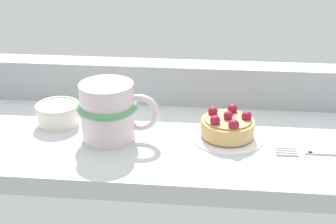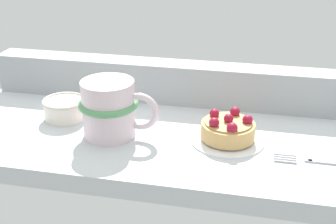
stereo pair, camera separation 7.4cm
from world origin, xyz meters
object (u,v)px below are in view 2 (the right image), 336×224
(dessert_plate, at_px, (227,139))
(sugar_bowl, at_px, (65,108))
(raspberry_tart, at_px, (228,128))
(dessert_fork, at_px, (328,162))
(coffee_mug, at_px, (110,108))

(dessert_plate, relative_size, sugar_bowl, 1.56)
(raspberry_tart, bearing_deg, sugar_bowl, 175.12)
(dessert_fork, height_order, sugar_bowl, sugar_bowl)
(coffee_mug, bearing_deg, raspberry_tart, 6.05)
(coffee_mug, height_order, sugar_bowl, coffee_mug)
(dessert_plate, distance_m, sugar_bowl, 0.31)
(raspberry_tart, height_order, dessert_fork, raspberry_tart)
(dessert_fork, distance_m, sugar_bowl, 0.47)
(sugar_bowl, bearing_deg, coffee_mug, -23.85)
(raspberry_tart, relative_size, dessert_fork, 0.54)
(coffee_mug, relative_size, sugar_bowl, 1.72)
(dessert_plate, height_order, sugar_bowl, sugar_bowl)
(coffee_mug, height_order, dessert_fork, coffee_mug)
(dessert_fork, relative_size, sugar_bowl, 2.08)
(coffee_mug, bearing_deg, dessert_plate, 6.09)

